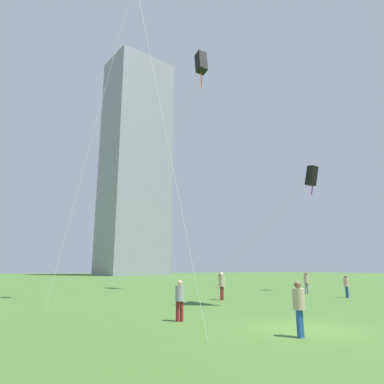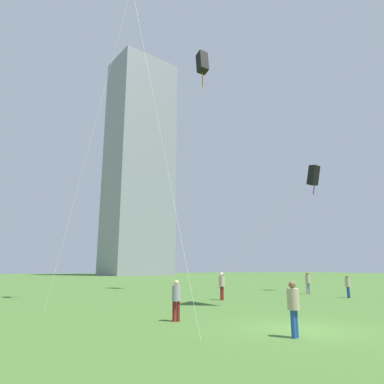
% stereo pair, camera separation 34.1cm
% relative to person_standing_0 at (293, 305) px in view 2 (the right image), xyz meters
% --- Properties ---
extents(ground, '(280.00, 280.00, 0.00)m').
position_rel_person_standing_0_xyz_m(ground, '(1.28, 1.04, -0.95)').
color(ground, '#3D6028').
extents(person_standing_0, '(0.37, 0.37, 1.64)m').
position_rel_person_standing_0_xyz_m(person_standing_0, '(0.00, 0.00, 0.00)').
color(person_standing_0, '#1E478C').
rests_on(person_standing_0, ground).
extents(person_standing_1, '(0.35, 0.35, 1.58)m').
position_rel_person_standing_0_xyz_m(person_standing_1, '(13.36, 23.81, -0.03)').
color(person_standing_1, tan).
rests_on(person_standing_1, ground).
extents(person_standing_2, '(0.35, 0.35, 1.57)m').
position_rel_person_standing_0_xyz_m(person_standing_2, '(-1.69, 4.62, -0.04)').
color(person_standing_2, maroon).
rests_on(person_standing_2, ground).
extents(person_standing_3, '(0.38, 0.38, 1.72)m').
position_rel_person_standing_0_xyz_m(person_standing_3, '(14.23, 12.57, 0.04)').
color(person_standing_3, gray).
rests_on(person_standing_3, ground).
extents(person_standing_4, '(0.39, 0.39, 1.77)m').
position_rel_person_standing_0_xyz_m(person_standing_4, '(5.03, 11.42, 0.07)').
color(person_standing_4, maroon).
rests_on(person_standing_4, ground).
extents(person_standing_6, '(0.34, 0.34, 1.54)m').
position_rel_person_standing_0_xyz_m(person_standing_6, '(13.82, 8.54, -0.06)').
color(person_standing_6, '#1E478C').
rests_on(person_standing_6, ground).
extents(kite_flying_3, '(6.29, 10.54, 11.72)m').
position_rel_person_standing_0_xyz_m(kite_flying_3, '(17.31, 13.81, 9.72)').
color(kite_flying_3, silver).
rests_on(kite_flying_3, ground).
extents(kite_flying_5, '(4.84, 10.23, 24.37)m').
position_rel_person_standing_0_xyz_m(kite_flying_5, '(8.34, 19.29, 22.09)').
color(kite_flying_5, silver).
rests_on(kite_flying_5, ground).
extents(distant_highrise_1, '(21.27, 17.38, 70.82)m').
position_rel_person_standing_0_xyz_m(distant_highrise_1, '(28.27, 93.11, 34.46)').
color(distant_highrise_1, gray).
rests_on(distant_highrise_1, ground).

